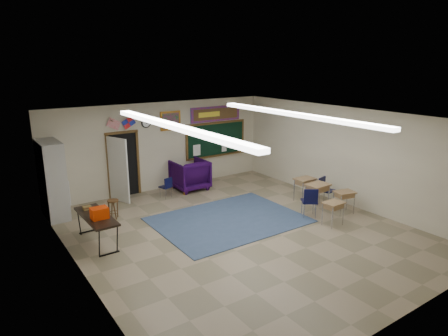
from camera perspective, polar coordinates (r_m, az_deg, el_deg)
floor at (r=10.60m, az=2.31°, el=-9.06°), size 9.00×9.00×0.00m
back_wall at (r=13.83m, az=-8.88°, el=3.10°), size 8.00×0.04×3.00m
front_wall at (r=7.23m, az=24.62°, el=-9.47°), size 8.00×0.04×3.00m
left_wall at (r=8.42m, az=-20.05°, el=-5.55°), size 0.04×9.00×3.00m
right_wall at (r=12.81m, az=16.87°, el=1.66°), size 0.04×9.00×3.00m
ceiling at (r=9.76m, az=2.49°, el=7.22°), size 8.00×9.00×0.04m
area_rug at (r=11.30m, az=0.68°, el=-7.41°), size 4.00×3.00×0.02m
fluorescent_strips at (r=9.77m, az=2.49°, el=6.87°), size 3.86×6.00×0.10m
doorway at (r=13.23m, az=-14.37°, el=0.29°), size 1.10×0.89×2.16m
chalkboard at (r=14.86m, az=-1.15°, el=3.98°), size 2.55×0.14×1.30m
bulletin_board at (r=14.71m, az=-1.18°, el=7.75°), size 2.10×0.05×0.55m
framed_art_print at (r=13.80m, az=-7.64°, el=6.71°), size 0.75×0.05×0.65m
wall_clock at (r=13.42m, az=-11.08°, el=6.33°), size 0.32×0.05×0.32m
wall_flags at (r=13.07m, az=-14.49°, el=6.47°), size 1.16×0.06×0.70m
storage_cabinet at (r=12.20m, az=-23.29°, el=-1.56°), size 0.59×1.25×2.20m
wingback_armchair at (r=13.84m, az=-4.90°, el=-0.96°), size 1.11×1.14×1.04m
student_chair_reading at (r=13.11m, az=-8.35°, el=-2.75°), size 0.43×0.43×0.70m
student_chair_desk_a at (r=11.66m, az=12.06°, el=-4.77°), size 0.61×0.61×0.88m
student_chair_desk_b at (r=12.81m, az=14.46°, el=-3.20°), size 0.51×0.51×0.83m
student_desk_front_left at (r=12.20m, az=13.16°, el=-3.85°), size 0.69×0.53×0.81m
student_desk_front_right at (r=12.91m, az=11.42°, el=-2.86°), size 0.63×0.47×0.75m
student_desk_back_left at (r=11.24m, az=15.31°, el=-6.13°), size 0.57×0.44×0.66m
student_desk_back_right at (r=12.17m, az=16.77°, el=-4.56°), size 0.64×0.54×0.67m
folding_table at (r=10.31m, az=-17.66°, el=-8.16°), size 0.61×1.74×0.99m
wooden_stool at (r=11.75m, az=-15.53°, el=-5.65°), size 0.31×0.31×0.55m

